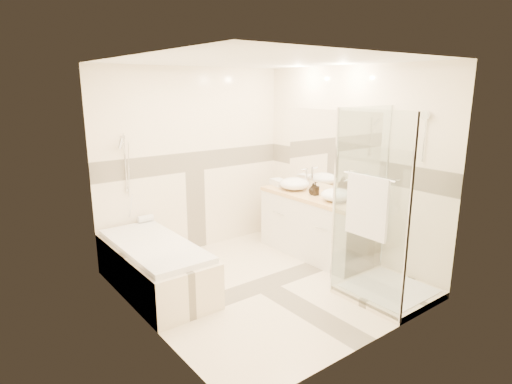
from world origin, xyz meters
TOP-DOWN VIEW (x-y plane):
  - room at (0.06, 0.01)m, footprint 2.82×3.02m
  - bathtub at (-1.02, 0.65)m, footprint 0.75×1.70m
  - vanity at (1.12, 0.30)m, footprint 0.58×1.62m
  - shower_enclosure at (0.83, -0.97)m, footprint 0.96×0.93m
  - vessel_sink_near at (1.10, 0.68)m, footprint 0.42×0.42m
  - vessel_sink_far at (1.10, -0.08)m, footprint 0.38×0.38m
  - faucet_near at (1.32, 0.68)m, footprint 0.11×0.03m
  - faucet_far at (1.32, -0.08)m, footprint 0.10×0.03m
  - amenity_bottle_a at (1.10, 0.28)m, footprint 0.08×0.08m
  - amenity_bottle_b at (1.10, 0.32)m, footprint 0.16×0.16m
  - folded_towels at (1.10, 1.02)m, footprint 0.20×0.29m
  - rolled_towel at (-0.79, 1.42)m, footprint 0.20×0.09m

SIDE VIEW (x-z plane):
  - bathtub at x=-1.02m, z-range 0.03..0.59m
  - vanity at x=1.12m, z-range 0.00..0.85m
  - shower_enclosure at x=0.83m, z-range -0.51..1.53m
  - rolled_towel at x=-0.79m, z-range 0.56..0.65m
  - folded_towels at x=1.10m, z-range 0.85..0.94m
  - vessel_sink_far at x=1.10m, z-range 0.85..1.00m
  - amenity_bottle_b at x=1.10m, z-range 0.85..1.01m
  - vessel_sink_near at x=1.10m, z-range 0.85..1.02m
  - amenity_bottle_a at x=1.10m, z-range 0.85..1.03m
  - faucet_far at x=1.32m, z-range 0.87..1.12m
  - faucet_near at x=1.32m, z-range 0.87..1.15m
  - room at x=0.06m, z-range 0.00..2.52m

